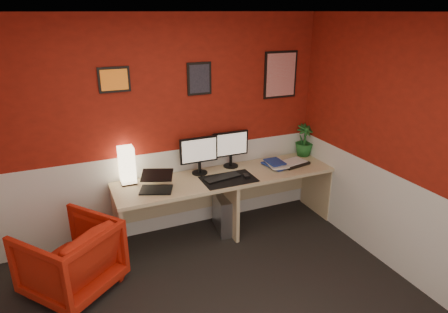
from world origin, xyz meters
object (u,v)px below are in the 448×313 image
at_px(pc_tower, 225,213).
at_px(armchair, 71,258).
at_px(monitor_right, 231,144).
at_px(shoji_lamp, 127,166).
at_px(potted_plant, 304,140).
at_px(monitor_left, 199,150).
at_px(laptop, 156,181).
at_px(zen_tray, 293,163).
at_px(desk, 228,203).

height_order(pc_tower, armchair, armchair).
height_order(monitor_right, armchair, monitor_right).
xyz_separation_m(shoji_lamp, potted_plant, (2.27, -0.02, 0.01)).
xyz_separation_m(monitor_left, monitor_right, (0.42, 0.05, 0.00)).
xyz_separation_m(laptop, armchair, (-0.92, -0.31, -0.49)).
height_order(monitor_left, armchair, monitor_left).
xyz_separation_m(zen_tray, potted_plant, (0.30, 0.22, 0.19)).
relative_size(laptop, zen_tray, 0.94).
bearing_deg(zen_tray, laptop, -177.80).
relative_size(laptop, armchair, 0.43).
distance_m(desk, pc_tower, 0.15).
distance_m(monitor_left, monitor_right, 0.42).
distance_m(shoji_lamp, monitor_left, 0.82).
relative_size(desk, zen_tray, 7.43).
bearing_deg(laptop, pc_tower, 29.83).
relative_size(pc_tower, armchair, 0.59).
distance_m(laptop, monitor_left, 0.66).
bearing_deg(desk, monitor_right, 58.36).
relative_size(shoji_lamp, monitor_left, 0.69).
distance_m(monitor_right, zen_tray, 0.82).
distance_m(desk, potted_plant, 1.32).
xyz_separation_m(monitor_left, armchair, (-1.50, -0.56, -0.67)).
bearing_deg(monitor_right, armchair, -162.11).
relative_size(zen_tray, pc_tower, 0.78).
height_order(shoji_lamp, monitor_right, monitor_right).
xyz_separation_m(laptop, zen_tray, (1.74, 0.07, -0.09)).
bearing_deg(monitor_left, monitor_right, 7.40).
height_order(laptop, pc_tower, laptop).
bearing_deg(armchair, laptop, 160.02).
xyz_separation_m(monitor_left, potted_plant, (1.45, 0.03, -0.08)).
bearing_deg(monitor_left, desk, -32.99).
distance_m(monitor_right, potted_plant, 1.04).
height_order(shoji_lamp, armchair, shoji_lamp).
bearing_deg(pc_tower, monitor_left, 159.54).
bearing_deg(zen_tray, shoji_lamp, 173.17).
distance_m(shoji_lamp, pc_tower, 1.29).
xyz_separation_m(desk, monitor_left, (-0.28, 0.18, 0.66)).
relative_size(laptop, monitor_right, 0.57).
xyz_separation_m(potted_plant, pc_tower, (-1.20, -0.17, -0.71)).
xyz_separation_m(desk, pc_tower, (-0.02, 0.04, -0.14)).
bearing_deg(desk, pc_tower, 119.27).
distance_m(laptop, potted_plant, 2.05).
distance_m(potted_plant, pc_tower, 1.40).
height_order(laptop, armchair, laptop).
bearing_deg(potted_plant, armchair, -168.55).
bearing_deg(desk, laptop, -175.09).
bearing_deg(laptop, zen_tray, 24.36).
xyz_separation_m(zen_tray, pc_tower, (-0.90, 0.05, -0.52)).
height_order(monitor_right, potted_plant, monitor_right).
xyz_separation_m(desk, armchair, (-1.77, -0.38, -0.02)).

